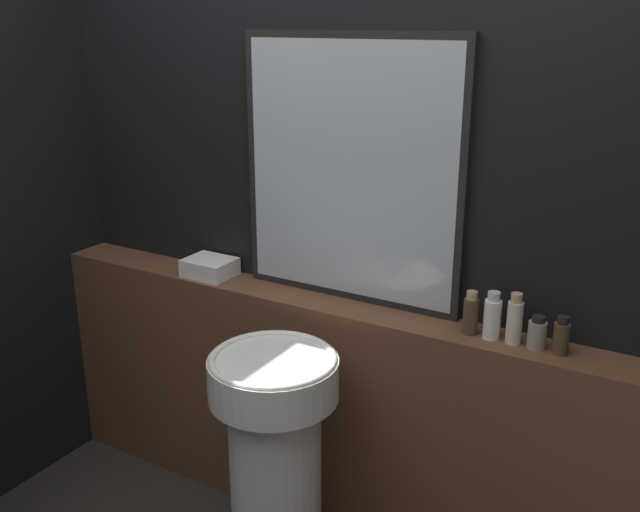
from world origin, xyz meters
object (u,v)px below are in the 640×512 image
Objects in this scene: conditioner_bottle at (492,317)px; lotion_bottle at (515,320)px; towel_stack at (210,267)px; shampoo_bottle at (471,314)px; body_wash_bottle at (537,333)px; mirror at (350,172)px; pedestal_sink at (275,460)px; hand_soap_bottle at (561,337)px.

lotion_bottle is at bearing 0.00° from conditioner_bottle.
towel_stack is 1.11m from conditioner_bottle.
lotion_bottle is at bearing 0.00° from shampoo_bottle.
towel_stack is 1.30× the size of shampoo_bottle.
lotion_bottle is 1.57× the size of body_wash_bottle.
body_wash_bottle is (0.68, -0.07, -0.40)m from mirror.
lotion_bottle reaches higher than shampoo_bottle.
shampoo_bottle is 0.07m from conditioner_bottle.
shampoo_bottle is at bearing -8.68° from mirror.
towel_stack is 1.20× the size of conditioner_bottle.
mirror reaches higher than towel_stack.
mirror is 6.41× the size of shampoo_bottle.
lotion_bottle reaches higher than conditioner_bottle.
body_wash_bottle is (0.70, 0.38, 0.47)m from pedestal_sink.
pedestal_sink is at bearing -153.93° from hand_soap_bottle.
lotion_bottle is 0.14m from hand_soap_bottle.
towel_stack is 1.13× the size of lotion_bottle.
shampoo_bottle is at bearing 37.40° from pedestal_sink.
shampoo_bottle is (0.49, 0.38, 0.48)m from pedestal_sink.
mirror is (0.02, 0.45, 0.87)m from pedestal_sink.
mirror reaches higher than body_wash_bottle.
mirror is 0.85m from hand_soap_bottle.
lotion_bottle reaches higher than hand_soap_bottle.
towel_stack reaches higher than pedestal_sink.
hand_soap_bottle is at bearing -0.00° from lotion_bottle.
mirror is 0.67m from conditioner_bottle.
towel_stack is at bearing 180.00° from hand_soap_bottle.
body_wash_bottle is at bearing 180.00° from hand_soap_bottle.
hand_soap_bottle is at bearing -0.00° from shampoo_bottle.
hand_soap_bottle reaches higher than towel_stack.
conditioner_bottle is 1.48× the size of body_wash_bottle.
lotion_bottle is (0.07, 0.00, 0.00)m from conditioner_bottle.
lotion_bottle is at bearing 30.88° from pedestal_sink.
lotion_bottle reaches higher than body_wash_bottle.
shampoo_bottle is (0.47, -0.07, -0.39)m from mirror.
pedestal_sink is at bearing -92.69° from mirror.
conditioner_bottle is (1.11, -0.00, 0.04)m from towel_stack.
towel_stack is at bearing 180.00° from lotion_bottle.
pedestal_sink is 0.88m from lotion_bottle.
lotion_bottle is (0.61, -0.07, -0.38)m from mirror.
body_wash_bottle reaches higher than towel_stack.
conditioner_bottle is 0.94× the size of lotion_bottle.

